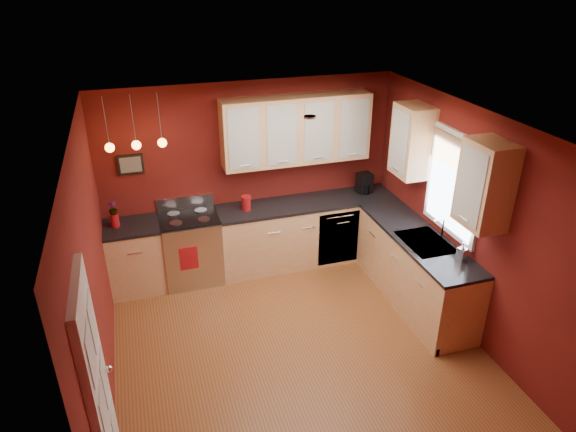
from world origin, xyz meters
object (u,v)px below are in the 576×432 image
object	(u,v)px
gas_range	(192,248)
coffee_maker	(364,184)
sink	(425,244)
red_canister	(246,203)
soap_pump	(463,251)

from	to	relation	value
gas_range	coffee_maker	distance (m)	2.61
sink	coffee_maker	size ratio (longest dim) A/B	2.39
gas_range	coffee_maker	world-z (taller)	coffee_maker
red_canister	soap_pump	size ratio (longest dim) A/B	0.92
red_canister	gas_range	bearing A→B (deg)	179.79
gas_range	coffee_maker	xyz separation A→B (m)	(2.54, 0.05, 0.59)
sink	red_canister	bearing A→B (deg)	140.91
gas_range	soap_pump	xyz separation A→B (m)	(2.79, -1.98, 0.57)
gas_range	sink	size ratio (longest dim) A/B	1.59
red_canister	sink	bearing A→B (deg)	-39.09
soap_pump	red_canister	bearing A→B (deg)	135.51
soap_pump	sink	bearing A→B (deg)	109.33
coffee_maker	gas_range	bearing A→B (deg)	173.00
gas_range	soap_pump	size ratio (longest dim) A/B	5.11
gas_range	red_canister	distance (m)	0.96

